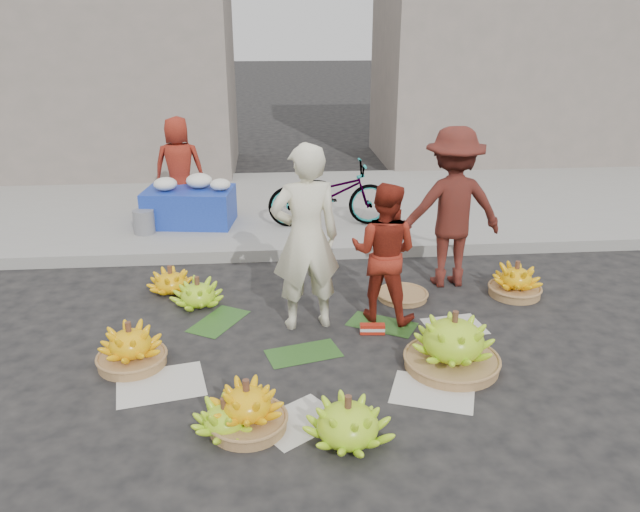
{
  "coord_description": "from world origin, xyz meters",
  "views": [
    {
      "loc": [
        -0.37,
        -5.09,
        2.82
      ],
      "look_at": [
        0.1,
        0.4,
        0.7
      ],
      "focal_mm": 35.0,
      "sensor_mm": 36.0,
      "label": 1
    }
  ],
  "objects": [
    {
      "name": "basket_spare",
      "position": [
        1.03,
        0.89,
        0.03
      ],
      "size": [
        0.65,
        0.65,
        0.06
      ],
      "primitive_type": "cylinder",
      "rotation": [
        0.0,
        0.0,
        0.29
      ],
      "color": "olive",
      "rests_on": "ground"
    },
    {
      "name": "banana_bunch_7",
      "position": [
        -1.46,
        1.26,
        0.13
      ],
      "size": [
        0.61,
        0.61,
        0.31
      ],
      "rotation": [
        0.0,
        0.0,
        0.34
      ],
      "color": "yellow",
      "rests_on": "ground"
    },
    {
      "name": "banana_bunch_6",
      "position": [
        -1.13,
        0.9,
        0.14
      ],
      "size": [
        0.55,
        0.55,
        0.32
      ],
      "rotation": [
        0.0,
        0.0,
        -0.11
      ],
      "color": "#83C41C",
      "rests_on": "ground"
    },
    {
      "name": "banana_bunch_4",
      "position": [
        1.15,
        -0.53,
        0.24
      ],
      "size": [
        0.95,
        0.95,
        0.53
      ],
      "rotation": [
        0.0,
        0.0,
        0.4
      ],
      "color": "olive",
      "rests_on": "ground"
    },
    {
      "name": "building_left",
      "position": [
        -4.0,
        7.2,
        2.0
      ],
      "size": [
        6.0,
        3.0,
        4.0
      ],
      "primitive_type": "cube",
      "color": "gray",
      "rests_on": "sidewalk"
    },
    {
      "name": "flower_table",
      "position": [
        -1.45,
        3.33,
        0.4
      ],
      "size": [
        1.27,
        0.89,
        0.69
      ],
      "rotation": [
        0.0,
        0.0,
        -0.14
      ],
      "color": "#18319C",
      "rests_on": "sidewalk"
    },
    {
      "name": "vendor_red",
      "position": [
        0.73,
        0.47,
        0.69
      ],
      "size": [
        0.83,
        0.76,
        1.38
      ],
      "primitive_type": "imported",
      "rotation": [
        0.0,
        0.0,
        2.7
      ],
      "color": "maroon",
      "rests_on": "ground"
    },
    {
      "name": "banana_bunch_2",
      "position": [
        -0.57,
        -1.24,
        0.17
      ],
      "size": [
        0.57,
        0.57,
        0.41
      ],
      "rotation": [
        0.0,
        0.0,
        0.08
      ],
      "color": "olive",
      "rests_on": "ground"
    },
    {
      "name": "man_striped",
      "position": [
        1.61,
        1.26,
        0.88
      ],
      "size": [
        1.17,
        0.7,
        1.76
      ],
      "primitive_type": "imported",
      "rotation": [
        0.0,
        0.0,
        3.18
      ],
      "color": "maroon",
      "rests_on": "ground"
    },
    {
      "name": "banana_bunch_0",
      "position": [
        -1.59,
        -0.26,
        0.17
      ],
      "size": [
        0.58,
        0.58,
        0.41
      ],
      "rotation": [
        0.0,
        0.0,
        0.17
      ],
      "color": "olive",
      "rests_on": "ground"
    },
    {
      "name": "banana_bunch_3",
      "position": [
        0.13,
        -1.47,
        0.17
      ],
      "size": [
        0.75,
        0.75,
        0.38
      ],
      "rotation": [
        0.0,
        0.0,
        -0.27
      ],
      "color": "#83C41C",
      "rests_on": "ground"
    },
    {
      "name": "incense_stack",
      "position": [
        0.57,
        0.12,
        0.05
      ],
      "size": [
        0.24,
        0.1,
        0.1
      ],
      "primitive_type": "cube",
      "rotation": [
        0.0,
        0.0,
        -0.09
      ],
      "color": "#A92112",
      "rests_on": "ground"
    },
    {
      "name": "flower_vendor",
      "position": [
        -1.62,
        3.75,
        0.83
      ],
      "size": [
        0.71,
        0.47,
        1.42
      ],
      "primitive_type": "imported",
      "rotation": [
        0.0,
        0.0,
        3.17
      ],
      "color": "maroon",
      "rests_on": "sidewalk"
    },
    {
      "name": "building_right",
      "position": [
        4.5,
        7.7,
        2.5
      ],
      "size": [
        5.0,
        3.0,
        5.0
      ],
      "primitive_type": "cube",
      "color": "gray",
      "rests_on": "sidewalk"
    },
    {
      "name": "curb",
      "position": [
        0.0,
        2.2,
        0.07
      ],
      "size": [
        40.0,
        0.25,
        0.15
      ],
      "primitive_type": "cube",
      "color": "gray",
      "rests_on": "ground"
    },
    {
      "name": "vendor_cream",
      "position": [
        -0.04,
        0.36,
        0.9
      ],
      "size": [
        0.71,
        0.53,
        1.79
      ],
      "primitive_type": "imported",
      "rotation": [
        0.0,
        0.0,
        3.3
      ],
      "color": "beige",
      "rests_on": "ground"
    },
    {
      "name": "newspaper_scatter",
      "position": [
        0.0,
        -0.8,
        0.0
      ],
      "size": [
        3.2,
        1.8,
        0.0
      ],
      "primitive_type": null,
      "color": "beige",
      "rests_on": "ground"
    },
    {
      "name": "banana_bunch_5",
      "position": [
        2.26,
        0.87,
        0.16
      ],
      "size": [
        0.54,
        0.54,
        0.39
      ],
      "rotation": [
        0.0,
        0.0,
        -0.1
      ],
      "color": "olive",
      "rests_on": "ground"
    },
    {
      "name": "bicycle",
      "position": [
        0.46,
        3.11,
        0.56
      ],
      "size": [
        0.62,
        1.69,
        0.88
      ],
      "primitive_type": "imported",
      "rotation": [
        0.0,
        0.0,
        1.59
      ],
      "color": "gray",
      "rests_on": "sidewalk"
    },
    {
      "name": "banana_leaves",
      "position": [
        -0.1,
        0.2,
        0.0
      ],
      "size": [
        2.0,
        1.0,
        0.0
      ],
      "primitive_type": null,
      "color": "#214A18",
      "rests_on": "ground"
    },
    {
      "name": "banana_bunch_1",
      "position": [
        -0.73,
        -1.28,
        0.12
      ],
      "size": [
        0.48,
        0.48,
        0.29
      ],
      "rotation": [
        0.0,
        0.0,
        -0.12
      ],
      "color": "#83C41C",
      "rests_on": "ground"
    },
    {
      "name": "sidewalk",
      "position": [
        0.0,
        4.3,
        0.06
      ],
      "size": [
        40.0,
        4.0,
        0.12
      ],
      "primitive_type": "cube",
      "color": "gray",
      "rests_on": "ground"
    },
    {
      "name": "ground",
      "position": [
        0.0,
        0.0,
        0.0
      ],
      "size": [
        80.0,
        80.0,
        0.0
      ],
      "primitive_type": "plane",
      "color": "black",
      "rests_on": "ground"
    },
    {
      "name": "grey_bucket",
      "position": [
        -2.03,
        2.97,
        0.28
      ],
      "size": [
        0.28,
        0.28,
        0.32
      ],
      "primitive_type": "cylinder",
      "color": "slate",
      "rests_on": "sidewalk"
    }
  ]
}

